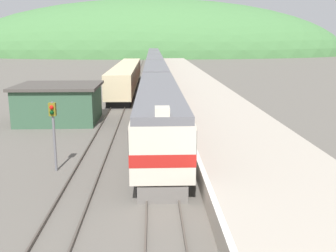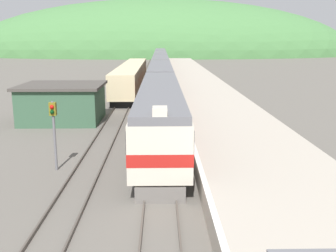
# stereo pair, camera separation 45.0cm
# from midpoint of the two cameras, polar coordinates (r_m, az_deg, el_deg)

# --- Properties ---
(track_main) EXTENTS (1.52, 180.00, 0.16)m
(track_main) POSITION_cam_midpoint_polar(r_m,az_deg,el_deg) (68.46, -0.92, 6.79)
(track_main) COLOR #4C443D
(track_main) RESTS_ON ground
(track_siding) EXTENTS (1.52, 180.00, 0.16)m
(track_siding) POSITION_cam_midpoint_polar(r_m,az_deg,el_deg) (68.57, -4.30, 6.77)
(track_siding) COLOR #4C443D
(track_siding) RESTS_ON ground
(platform) EXTENTS (7.14, 140.00, 1.11)m
(platform) POSITION_cam_midpoint_polar(r_m,az_deg,el_deg) (48.87, 5.49, 4.87)
(platform) COLOR #ADA393
(platform) RESTS_ON ground
(distant_hills) EXTENTS (159.63, 71.83, 44.56)m
(distant_hills) POSITION_cam_midpoint_polar(r_m,az_deg,el_deg) (166.08, -1.02, 10.29)
(distant_hills) COLOR #477A42
(distant_hills) RESTS_ON ground
(station_shed) EXTENTS (7.04, 6.32, 3.26)m
(station_shed) POSITION_cam_midpoint_polar(r_m,az_deg,el_deg) (35.41, -14.67, 3.30)
(station_shed) COLOR #385B42
(station_shed) RESTS_ON ground
(express_train_lead_car) EXTENTS (2.95, 21.58, 4.28)m
(express_train_lead_car) POSITION_cam_midpoint_polar(r_m,az_deg,el_deg) (27.23, -0.66, 2.04)
(express_train_lead_car) COLOR black
(express_train_lead_car) RESTS_ON ground
(carriage_second) EXTENTS (2.94, 19.97, 3.92)m
(carriage_second) POSITION_cam_midpoint_polar(r_m,az_deg,el_deg) (48.91, -0.86, 6.81)
(carriage_second) COLOR black
(carriage_second) RESTS_ON ground
(carriage_third) EXTENTS (2.94, 19.97, 3.92)m
(carriage_third) POSITION_cam_midpoint_polar(r_m,az_deg,el_deg) (69.67, -0.93, 8.59)
(carriage_third) COLOR black
(carriage_third) RESTS_ON ground
(carriage_fourth) EXTENTS (2.94, 19.97, 3.92)m
(carriage_fourth) POSITION_cam_midpoint_polar(r_m,az_deg,el_deg) (90.47, -0.97, 9.56)
(carriage_fourth) COLOR black
(carriage_fourth) RESTS_ON ground
(carriage_fifth) EXTENTS (2.94, 19.97, 3.92)m
(carriage_fifth) POSITION_cam_midpoint_polar(r_m,az_deg,el_deg) (111.29, -0.99, 10.16)
(carriage_fifth) COLOR black
(carriage_fifth) RESTS_ON ground
(siding_train) EXTENTS (2.90, 31.78, 3.48)m
(siding_train) POSITION_cam_midpoint_polar(r_m,az_deg,el_deg) (55.75, -5.05, 7.15)
(siding_train) COLOR black
(siding_train) RESTS_ON ground
(signal_post_siding) EXTENTS (0.36, 0.42, 3.86)m
(signal_post_siding) POSITION_cam_midpoint_polar(r_m,az_deg,el_deg) (22.05, -15.72, 0.65)
(signal_post_siding) COLOR slate
(signal_post_siding) RESTS_ON ground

